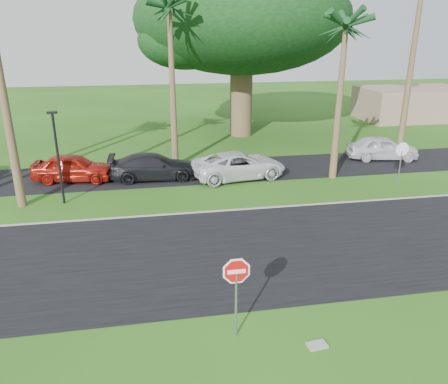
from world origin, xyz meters
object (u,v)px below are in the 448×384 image
object	(u,v)px
stop_sign_far	(401,155)
car_dark	(154,167)
stop_sign_near	(236,282)
car_minivan	(239,166)
car_red	(74,168)
car_pickup	(382,148)

from	to	relation	value
stop_sign_far	car_dark	xyz separation A→B (m)	(-13.41, 3.59, -1.04)
stop_sign_near	car_minivan	bearing A→B (deg)	77.70
car_red	car_minivan	world-z (taller)	car_red
car_pickup	stop_sign_near	bearing A→B (deg)	150.96
car_pickup	car_red	bearing A→B (deg)	103.61
car_dark	car_minivan	distance (m)	4.99
stop_sign_near	car_minivan	distance (m)	14.26
stop_sign_far	car_red	bearing A→B (deg)	-12.66
car_minivan	car_pickup	bearing A→B (deg)	-87.14
stop_sign_near	stop_sign_far	world-z (taller)	same
car_dark	car_pickup	world-z (taller)	car_pickup
stop_sign_near	car_dark	distance (m)	14.75
car_dark	car_minivan	xyz separation A→B (m)	(4.94, -0.70, 0.02)
car_minivan	car_red	bearing A→B (deg)	73.91
stop_sign_near	stop_sign_far	size ratio (longest dim) A/B	1.00
stop_sign_near	car_pickup	size ratio (longest dim) A/B	0.57
stop_sign_near	car_pickup	distance (m)	20.90
car_red	car_dark	xyz separation A→B (m)	(4.55, -0.44, -0.04)
stop_sign_near	stop_sign_far	distance (m)	15.91
stop_sign_near	car_minivan	world-z (taller)	stop_sign_near
car_red	car_minivan	xyz separation A→B (m)	(9.49, -1.14, -0.02)
stop_sign_far	car_red	world-z (taller)	stop_sign_far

